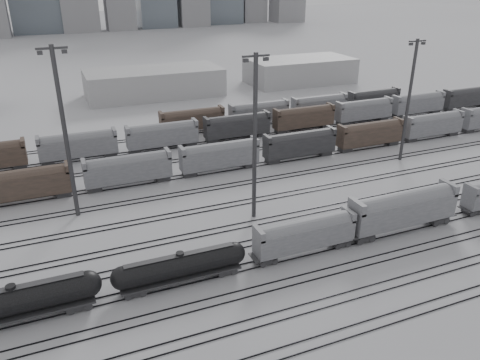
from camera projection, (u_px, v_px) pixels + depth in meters
name	position (u px, v px, depth m)	size (l,w,h in m)	color
ground	(248.00, 272.00, 58.81)	(900.00, 900.00, 0.00)	silver
tracks	(204.00, 211.00, 73.56)	(220.00, 71.50, 0.16)	black
tank_car_a	(14.00, 302.00, 49.40)	(18.14, 3.02, 4.48)	black
tank_car_b	(181.00, 266.00, 55.81)	(16.52, 2.75, 4.08)	black
hopper_car_a	(305.00, 233.00, 61.38)	(14.04, 2.79, 5.02)	black
hopper_car_b	(403.00, 208.00, 66.67)	(16.91, 3.36, 6.05)	black
light_mast_b	(65.00, 131.00, 66.98)	(4.12, 0.66, 25.72)	#363638
light_mast_c	(255.00, 135.00, 66.81)	(3.96, 0.63, 24.77)	#363638
light_mast_d	(409.00, 98.00, 88.83)	(3.77, 0.60, 23.55)	#363638
bg_string_near	(220.00, 157.00, 87.48)	(151.00, 3.00, 5.60)	gray
bg_string_mid	(237.00, 127.00, 104.47)	(151.00, 3.00, 5.60)	black
bg_string_far	(290.00, 110.00, 117.31)	(66.00, 3.00, 5.60)	brown
warehouse_mid	(154.00, 83.00, 140.90)	(40.00, 18.00, 8.00)	#ADADB0
warehouse_right	(300.00, 70.00, 158.27)	(35.00, 18.00, 8.00)	#ADADB0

